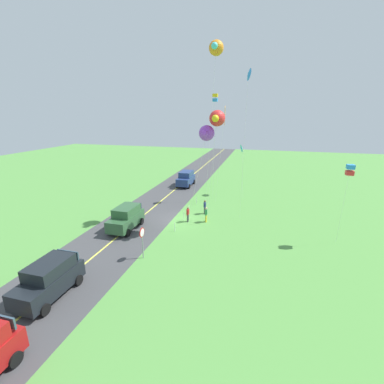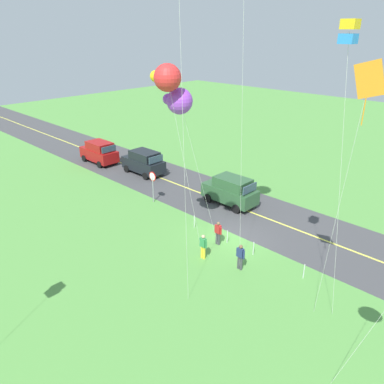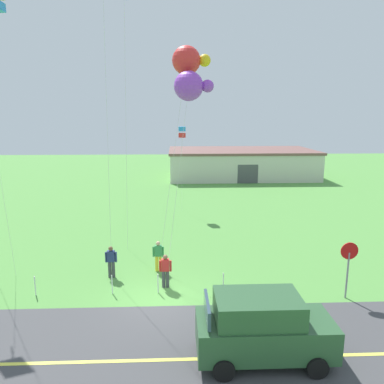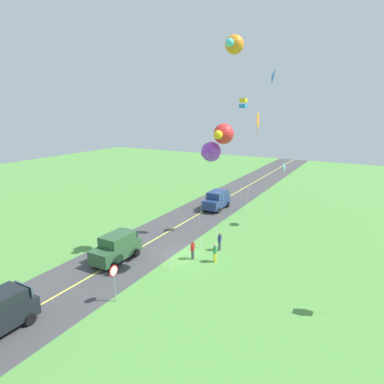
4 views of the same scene
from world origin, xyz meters
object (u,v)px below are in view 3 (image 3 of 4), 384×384
(stop_sign, at_px, (349,259))
(person_adult_near, at_px, (111,261))
(car_suv_foreground, at_px, (262,327))
(kite_blue_mid, at_px, (190,86))
(person_child_watcher, at_px, (158,255))
(kite_cyan_top, at_px, (182,132))
(warehouse_distant, at_px, (241,163))
(kite_yellow_high, at_px, (188,60))
(person_adult_companion, at_px, (165,270))

(stop_sign, xyz_separation_m, person_adult_near, (-10.62, 2.55, -0.94))
(car_suv_foreground, bearing_deg, kite_blue_mid, 105.46)
(car_suv_foreground, relative_size, stop_sign, 1.72)
(person_child_watcher, distance_m, kite_cyan_top, 13.49)
(car_suv_foreground, relative_size, kite_blue_mid, 0.44)
(person_adult_near, distance_m, warehouse_distant, 32.14)
(kite_cyan_top, bearing_deg, person_child_watcher, -96.70)
(kite_yellow_high, bearing_deg, kite_cyan_top, 90.68)
(stop_sign, height_order, person_child_watcher, stop_sign)
(person_child_watcher, relative_size, kite_cyan_top, 0.23)
(kite_cyan_top, relative_size, warehouse_distant, 0.38)
(kite_cyan_top, bearing_deg, person_adult_companion, -94.12)
(person_adult_near, bearing_deg, person_child_watcher, 28.05)
(person_child_watcher, xyz_separation_m, kite_blue_mid, (1.64, 0.27, 8.35))
(kite_yellow_high, xyz_separation_m, warehouse_distant, (7.68, 28.17, -8.73))
(stop_sign, xyz_separation_m, person_child_watcher, (-8.34, 3.20, -0.94))
(car_suv_foreground, distance_m, stop_sign, 6.14)
(car_suv_foreground, height_order, person_adult_companion, car_suv_foreground)
(kite_blue_mid, relative_size, warehouse_distant, 0.54)
(stop_sign, xyz_separation_m, kite_yellow_high, (-6.78, 4.37, 8.69))
(car_suv_foreground, bearing_deg, person_adult_near, 132.50)
(car_suv_foreground, xyz_separation_m, stop_sign, (4.64, 3.97, 0.65))
(person_adult_companion, relative_size, kite_cyan_top, 0.23)
(car_suv_foreground, distance_m, person_adult_companion, 6.26)
(car_suv_foreground, relative_size, person_adult_near, 2.75)
(kite_yellow_high, bearing_deg, warehouse_distant, 74.74)
(stop_sign, relative_size, kite_yellow_high, 0.23)
(person_adult_companion, xyz_separation_m, kite_yellow_high, (1.14, 3.02, 9.63))
(kite_yellow_high, bearing_deg, person_adult_companion, -110.69)
(person_child_watcher, bearing_deg, kite_cyan_top, -139.83)
(person_child_watcher, height_order, warehouse_distant, warehouse_distant)
(person_adult_near, distance_m, kite_yellow_high, 10.52)
(person_adult_companion, height_order, person_child_watcher, same)
(person_adult_companion, distance_m, kite_cyan_top, 15.16)
(person_child_watcher, xyz_separation_m, kite_yellow_high, (1.56, 1.17, 9.63))
(person_adult_near, distance_m, kite_blue_mid, 9.27)
(person_adult_companion, bearing_deg, kite_yellow_high, 51.71)
(kite_blue_mid, bearing_deg, car_suv_foreground, -74.54)
(kite_cyan_top, distance_m, warehouse_distant, 19.44)
(person_adult_near, xyz_separation_m, person_child_watcher, (2.28, 0.65, 0.00))
(car_suv_foreground, distance_m, kite_yellow_high, 12.70)
(person_adult_near, bearing_deg, kite_cyan_top, 85.95)
(car_suv_foreground, bearing_deg, warehouse_distant, 81.37)
(car_suv_foreground, height_order, kite_cyan_top, kite_cyan_top)
(stop_sign, bearing_deg, person_adult_near, 166.49)
(kite_yellow_high, relative_size, warehouse_distant, 0.61)
(person_adult_companion, bearing_deg, person_adult_near, 138.34)
(kite_blue_mid, xyz_separation_m, kite_yellow_high, (-0.08, 0.90, 1.28))
(kite_cyan_top, bearing_deg, kite_blue_mid, -88.98)
(car_suv_foreground, height_order, person_adult_near, car_suv_foreground)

